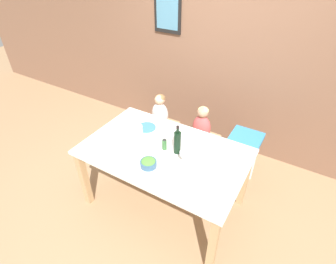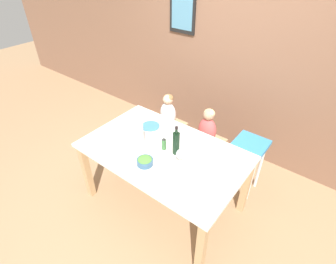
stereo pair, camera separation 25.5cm
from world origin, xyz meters
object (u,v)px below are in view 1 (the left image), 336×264
Objects in this scene: chair_right_highchair at (244,147)px; person_child_center at (202,124)px; dinner_plate_back_left at (147,127)px; dinner_plate_back_right at (223,153)px; wine_glass_near at (183,153)px; chair_far_left at (160,129)px; salad_bowl_large at (148,163)px; chair_far_center at (200,143)px; wine_bottle at (177,142)px; person_child_left at (160,111)px; dinner_plate_front_left at (112,145)px; paper_towel_roll at (137,137)px.

chair_right_highchair is 0.56m from person_child_center.
dinner_plate_back_right is at bearing 0.91° from dinner_plate_back_left.
dinner_plate_back_left is at bearing 154.47° from wine_glass_near.
salad_bowl_large reaches higher than chair_far_left.
salad_bowl_large is (-0.08, -1.01, 0.42)m from chair_far_center.
wine_bottle is (0.05, -0.70, 0.51)m from chair_far_center.
wine_bottle is 0.46m from dinner_plate_back_right.
chair_far_center is 0.66× the size of chair_right_highchair.
person_child_left is 0.95m from dinner_plate_front_left.
chair_right_highchair is (1.14, 0.00, 0.16)m from chair_far_left.
person_child_center is 2.16× the size of dinner_plate_back_right.
salad_bowl_large reaches higher than dinner_plate_back_right.
salad_bowl_large is 0.50m from dinner_plate_front_left.
paper_towel_roll is 1.20× the size of dinner_plate_back_right.
chair_far_left is at bearing 132.47° from wine_bottle.
chair_right_highchair is 4.24× the size of wine_glass_near.
dinner_plate_back_right reaches higher than chair_far_center.
person_child_center is at bearing 85.38° from salad_bowl_large.
salad_bowl_large is at bearing -140.80° from wine_glass_near.
chair_right_highchair is at bearing -0.08° from person_child_center.
paper_towel_roll is at bearing 26.12° from dinner_plate_front_left.
person_child_center is 2.68× the size of wine_glass_near.
wine_bottle reaches higher than chair_right_highchair.
dinner_plate_front_left is at bearing -106.22° from dinner_plate_back_left.
person_child_left is (-1.14, 0.00, 0.14)m from chair_right_highchair.
person_child_left is at bearing 106.12° from dinner_plate_back_left.
chair_far_left is 1.04× the size of person_child_center.
person_child_left is 1.16m from dinner_plate_back_right.
dinner_plate_front_left is 0.45m from dinner_plate_back_left.
chair_right_highchair is at bearing 40.28° from dinner_plate_front_left.
wine_bottle reaches higher than dinner_plate_front_left.
chair_far_center is at bearing -0.07° from person_child_left.
dinner_plate_back_left is (0.15, -0.51, 0.39)m from chair_far_left.
person_child_center is 1.11m from dinner_plate_front_left.
person_child_center is at bearing 90.00° from chair_far_center.
chair_far_left and chair_far_center have the same top height.
dinner_plate_front_left is at bearing 172.53° from salad_bowl_large.
person_child_left is 0.89m from paper_towel_roll.
salad_bowl_large is 0.75× the size of dinner_plate_back_left.
paper_towel_roll is at bearing -72.43° from person_child_left.
paper_towel_roll is at bearing 143.91° from salad_bowl_large.
wine_bottle is at bearing 21.27° from dinner_plate_front_left.
paper_towel_roll is (-0.33, -0.83, 0.50)m from chair_far_center.
salad_bowl_large is (0.25, -0.18, -0.08)m from paper_towel_roll.
dinner_plate_front_left reaches higher than chair_far_center.
dinner_plate_back_right is (0.40, 0.21, -0.12)m from wine_bottle.
dinner_plate_back_left is (-0.45, -0.51, 0.09)m from person_child_center.
person_child_left is 2.16× the size of dinner_plate_back_right.
person_child_left reaches higher than dinner_plate_front_left.
chair_far_left is 0.29m from person_child_left.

